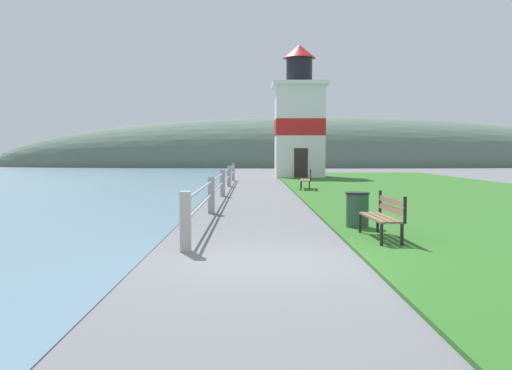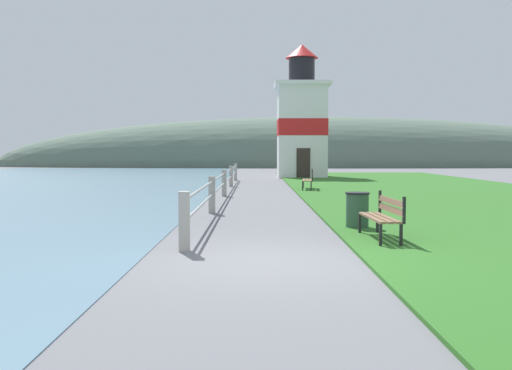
# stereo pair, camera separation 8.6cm
# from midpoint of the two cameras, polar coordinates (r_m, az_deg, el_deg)

# --- Properties ---
(ground_plane) EXTENTS (160.00, 160.00, 0.00)m
(ground_plane) POSITION_cam_midpoint_polar(r_m,az_deg,el_deg) (9.06, 1.18, -7.73)
(ground_plane) COLOR slate
(grass_verge) EXTENTS (12.00, 45.79, 0.06)m
(grass_verge) POSITION_cam_midpoint_polar(r_m,az_deg,el_deg) (25.42, 17.54, -0.70)
(grass_verge) COLOR #2D6623
(grass_verge) RESTS_ON ground_plane
(seawall_railing) EXTENTS (0.18, 25.13, 1.05)m
(seawall_railing) POSITION_cam_midpoint_polar(r_m,az_deg,el_deg) (22.43, -3.27, 0.45)
(seawall_railing) COLOR #A8A399
(seawall_railing) RESTS_ON ground_plane
(park_bench_near) EXTENTS (0.54, 1.74, 0.94)m
(park_bench_near) POSITION_cam_midpoint_polar(r_m,az_deg,el_deg) (11.31, 12.68, -2.85)
(park_bench_near) COLOR brown
(park_bench_near) RESTS_ON ground_plane
(park_bench_midway) EXTENTS (0.66, 2.03, 0.94)m
(park_bench_midway) POSITION_cam_midpoint_polar(r_m,az_deg,el_deg) (25.94, 5.25, 0.65)
(park_bench_midway) COLOR brown
(park_bench_midway) RESTS_ON ground_plane
(lighthouse) EXTENTS (3.72, 3.72, 9.04)m
(lighthouse) POSITION_cam_midpoint_polar(r_m,az_deg,el_deg) (39.31, 4.47, 6.27)
(lighthouse) COLOR white
(lighthouse) RESTS_ON ground_plane
(trash_bin) EXTENTS (0.54, 0.54, 0.84)m
(trash_bin) POSITION_cam_midpoint_polar(r_m,az_deg,el_deg) (12.94, 10.11, -2.56)
(trash_bin) COLOR #2D5138
(trash_bin) RESTS_ON ground_plane
(distant_hillside) EXTENTS (80.00, 16.00, 12.00)m
(distant_hillside) POSITION_cam_midpoint_polar(r_m,az_deg,el_deg) (69.92, 6.57, 1.86)
(distant_hillside) COLOR #566B5B
(distant_hillside) RESTS_ON ground_plane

